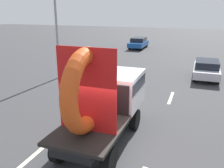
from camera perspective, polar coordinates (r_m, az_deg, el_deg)
name	(u,v)px	position (r m, az deg, el deg)	size (l,w,h in m)	color
ground_plane	(107,148)	(8.74, -1.13, -14.99)	(120.00, 120.00, 0.00)	#38383A
flatbed_truck	(106,96)	(8.74, -1.41, -2.75)	(2.02, 4.92, 3.67)	black
distant_sedan	(206,69)	(18.20, 21.56, 3.44)	(1.69, 3.95, 1.29)	black
traffic_light	(56,14)	(17.05, -13.24, 15.86)	(0.42, 0.36, 6.84)	gray
lane_dash_left_far	(114,86)	(15.28, 0.58, -0.49)	(2.65, 0.16, 0.01)	beige
lane_dash_right_far	(171,98)	(13.68, 13.85, -3.18)	(2.01, 0.16, 0.01)	beige
oncoming_car	(138,43)	(30.57, 6.32, 9.75)	(1.77, 4.12, 1.34)	black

